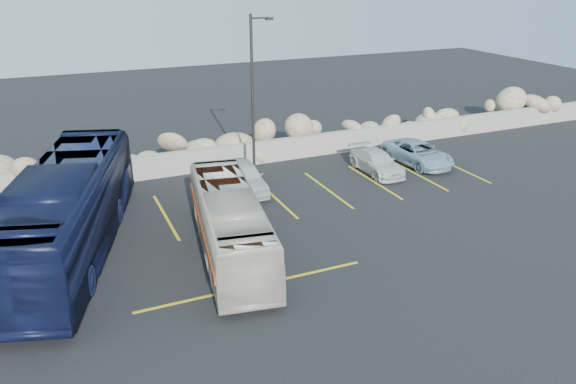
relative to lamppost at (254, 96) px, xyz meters
name	(u,v)px	position (x,y,z in m)	size (l,w,h in m)	color
ground	(283,282)	(-2.56, -9.50, -4.30)	(90.00, 90.00, 0.00)	black
seawall	(192,161)	(-2.56, 2.50, -3.70)	(60.00, 0.40, 1.20)	gray
riprap_pile	(185,142)	(-2.56, 3.70, -3.00)	(54.00, 2.80, 2.60)	#91775F
parking_lines	(329,202)	(2.09, -3.93, -4.29)	(18.16, 9.36, 0.01)	gold
lamppost	(254,96)	(0.00, 0.00, 0.00)	(1.14, 0.18, 8.00)	#282624
vintage_bus	(230,223)	(-3.50, -6.73, -3.06)	(2.07, 8.83, 2.46)	beige
tour_coach	(67,210)	(-8.90, -4.24, -2.60)	(2.85, 12.16, 3.39)	#101435
car_a	(244,177)	(-0.94, -0.97, -3.61)	(1.63, 4.05, 1.38)	silver
car_c	(377,162)	(6.20, -1.34, -3.73)	(1.57, 3.86, 1.12)	silver
car_d	(418,153)	(8.95, -1.08, -3.69)	(2.01, 4.37, 1.21)	#85A5BD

